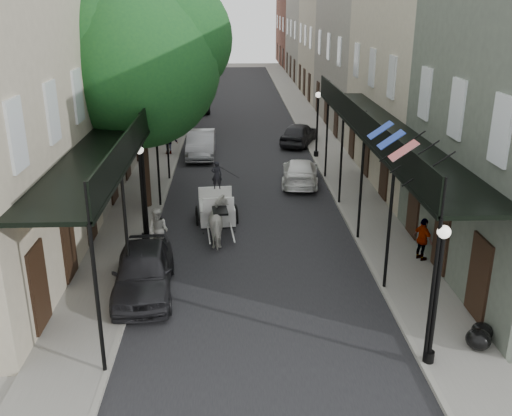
{
  "coord_description": "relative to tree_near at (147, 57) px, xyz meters",
  "views": [
    {
      "loc": [
        -0.77,
        -13.98,
        8.75
      ],
      "look_at": [
        0.06,
        5.41,
        1.6
      ],
      "focal_mm": 40.0,
      "sensor_mm": 36.0,
      "label": 1
    }
  ],
  "objects": [
    {
      "name": "lamppost_right_near",
      "position": [
        8.3,
        -12.18,
        -4.44
      ],
      "size": [
        0.32,
        0.32,
        3.71
      ],
      "color": "black",
      "rests_on": "sidewalk_right"
    },
    {
      "name": "lamppost_right_far",
      "position": [
        8.3,
        7.82,
        -4.44
      ],
      "size": [
        0.32,
        0.32,
        3.71
      ],
      "color": "black",
      "rests_on": "sidewalk_right"
    },
    {
      "name": "gallery_left",
      "position": [
        -0.59,
        -3.2,
        -2.44
      ],
      "size": [
        2.2,
        18.05,
        4.88
      ],
      "color": "black",
      "rests_on": "sidewalk_left"
    },
    {
      "name": "sidewalk_left",
      "position": [
        -0.8,
        9.82,
        -6.43
      ],
      "size": [
        2.2,
        90.0,
        0.12
      ],
      "primitive_type": "cube",
      "color": "gray",
      "rests_on": "ground"
    },
    {
      "name": "trash_bags",
      "position": [
        9.89,
        -11.49,
        -6.11
      ],
      "size": [
        0.91,
        1.06,
        0.55
      ],
      "color": "black",
      "rests_on": "sidewalk_right"
    },
    {
      "name": "building_row_left",
      "position": [
        -4.4,
        19.82,
        -1.24
      ],
      "size": [
        5.0,
        80.0,
        10.5
      ],
      "primitive_type": "cube",
      "color": "#B5A991",
      "rests_on": "ground"
    },
    {
      "name": "road",
      "position": [
        4.2,
        9.82,
        -6.48
      ],
      "size": [
        8.0,
        90.0,
        0.01
      ],
      "primitive_type": "cube",
      "color": "black",
      "rests_on": "ground"
    },
    {
      "name": "building_row_right",
      "position": [
        12.8,
        19.82,
        -1.24
      ],
      "size": [
        5.0,
        80.0,
        10.5
      ],
      "primitive_type": "cube",
      "color": "gray",
      "rests_on": "ground"
    },
    {
      "name": "car_right_near",
      "position": [
        6.8,
        3.03,
        -5.87
      ],
      "size": [
        2.26,
        4.46,
        1.24
      ],
      "primitive_type": "imported",
      "rotation": [
        0.0,
        0.0,
        3.02
      ],
      "color": "white",
      "rests_on": "ground"
    },
    {
      "name": "tree_near",
      "position": [
        0.0,
        0.0,
        0.0
      ],
      "size": [
        7.31,
        6.8,
        9.63
      ],
      "color": "#382619",
      "rests_on": "sidewalk_left"
    },
    {
      "name": "pedestrian_sidewalk_right",
      "position": [
        10.0,
        -6.24,
        -5.6
      ],
      "size": [
        0.7,
        0.98,
        1.54
      ],
      "primitive_type": "imported",
      "rotation": [
        0.0,
        0.0,
        1.98
      ],
      "color": "gray",
      "rests_on": "sidewalk_right"
    },
    {
      "name": "tree_far",
      "position": [
        -0.05,
        14.0,
        -0.65
      ],
      "size": [
        6.45,
        6.0,
        8.61
      ],
      "color": "#382619",
      "rests_on": "sidewalk_left"
    },
    {
      "name": "pedestrian_sidewalk_left",
      "position": [
        -0.34,
        8.78,
        -5.48
      ],
      "size": [
        1.3,
        0.97,
        1.78
      ],
      "primitive_type": "imported",
      "rotation": [
        0.0,
        0.0,
        3.44
      ],
      "color": "gray",
      "rests_on": "sidewalk_left"
    },
    {
      "name": "sidewalk_right",
      "position": [
        9.2,
        9.82,
        -6.43
      ],
      "size": [
        2.2,
        90.0,
        0.12
      ],
      "primitive_type": "cube",
      "color": "gray",
      "rests_on": "ground"
    },
    {
      "name": "lamppost_left",
      "position": [
        0.1,
        -4.18,
        -4.44
      ],
      "size": [
        0.32,
        0.32,
        3.71
      ],
      "color": "black",
      "rests_on": "sidewalk_left"
    },
    {
      "name": "pedestrian_walking",
      "position": [
        0.7,
        -4.91,
        -5.66
      ],
      "size": [
        0.99,
        0.89,
        1.66
      ],
      "primitive_type": "imported",
      "rotation": [
        0.0,
        0.0,
        -0.4
      ],
      "color": "beige",
      "rests_on": "ground"
    },
    {
      "name": "carriage",
      "position": [
        2.71,
        -1.6,
        -5.41
      ],
      "size": [
        1.85,
        2.56,
        2.78
      ],
      "rotation": [
        0.0,
        0.0,
        0.09
      ],
      "color": "black",
      "rests_on": "ground"
    },
    {
      "name": "car_left_near",
      "position": [
        0.6,
        -8.0,
        -5.73
      ],
      "size": [
        2.11,
        4.58,
        1.52
      ],
      "primitive_type": "imported",
      "rotation": [
        0.0,
        0.0,
        0.07
      ],
      "color": "black",
      "rests_on": "ground"
    },
    {
      "name": "horse",
      "position": [
        2.94,
        -4.18,
        -5.66
      ],
      "size": [
        1.07,
        2.04,
        1.66
      ],
      "primitive_type": "imported",
      "rotation": [
        0.0,
        0.0,
        3.23
      ],
      "color": "beige",
      "rests_on": "ground"
    },
    {
      "name": "ground",
      "position": [
        4.2,
        -10.18,
        -6.49
      ],
      "size": [
        140.0,
        140.0,
        0.0
      ],
      "primitive_type": "plane",
      "color": "gray",
      "rests_on": "ground"
    },
    {
      "name": "car_left_far",
      "position": [
        0.6,
        22.57,
        -5.88
      ],
      "size": [
        2.35,
        4.5,
        1.21
      ],
      "primitive_type": "imported",
      "rotation": [
        0.0,
        0.0,
        0.08
      ],
      "color": "black",
      "rests_on": "ground"
    },
    {
      "name": "gallery_right",
      "position": [
        8.99,
        -3.2,
        -2.44
      ],
      "size": [
        2.2,
        18.05,
        4.88
      ],
      "color": "black",
      "rests_on": "sidewalk_right"
    },
    {
      "name": "car_right_far",
      "position": [
        7.66,
        11.16,
        -5.78
      ],
      "size": [
        3.05,
        4.49,
        1.42
      ],
      "primitive_type": "imported",
      "rotation": [
        0.0,
        0.0,
        2.78
      ],
      "color": "black",
      "rests_on": "ground"
    },
    {
      "name": "car_left_mid",
      "position": [
        1.6,
        8.5,
        -5.74
      ],
      "size": [
        1.62,
        4.57,
        1.5
      ],
      "primitive_type": "imported",
      "rotation": [
        0.0,
        0.0,
        0.01
      ],
      "color": "#949499",
      "rests_on": "ground"
    }
  ]
}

